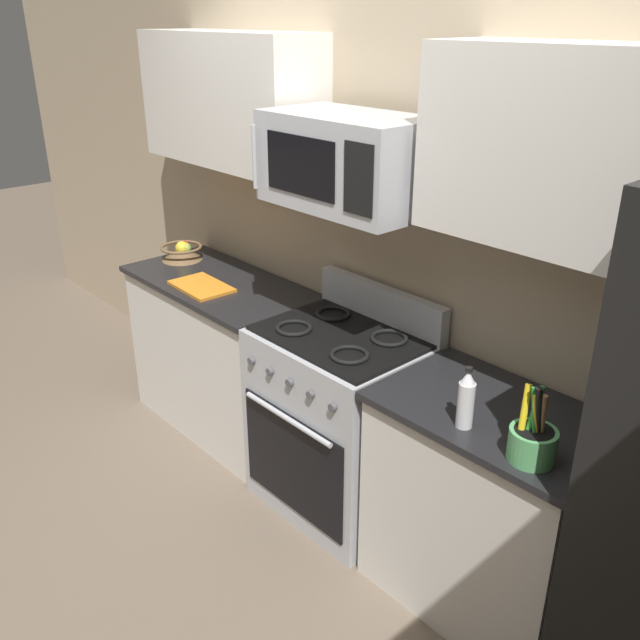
{
  "coord_description": "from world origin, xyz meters",
  "views": [
    {
      "loc": [
        2.02,
        -1.33,
        2.26
      ],
      "look_at": [
        -0.01,
        0.5,
        1.03
      ],
      "focal_mm": 38.59,
      "sensor_mm": 36.0,
      "label": 1
    }
  ],
  "objects": [
    {
      "name": "counter_left",
      "position": [
        -0.97,
        0.62,
        0.46
      ],
      "size": [
        1.17,
        0.59,
        0.91
      ],
      "color": "silver",
      "rests_on": "ground"
    },
    {
      "name": "upper_cabinets_left",
      "position": [
        -0.98,
        0.76,
        1.85
      ],
      "size": [
        1.16,
        0.34,
        0.64
      ],
      "color": "silver"
    },
    {
      "name": "counter_right",
      "position": [
        0.84,
        0.62,
        0.46
      ],
      "size": [
        0.9,
        0.59,
        0.91
      ],
      "color": "silver",
      "rests_on": "ground"
    },
    {
      "name": "cutting_board",
      "position": [
        -0.95,
        0.49,
        0.92
      ],
      "size": [
        0.36,
        0.24,
        0.02
      ],
      "primitive_type": "cube",
      "rotation": [
        0.0,
        0.0,
        -0.04
      ],
      "color": "orange",
      "rests_on": "counter_left"
    },
    {
      "name": "upper_cabinets_right",
      "position": [
        0.84,
        0.76,
        1.85
      ],
      "size": [
        0.89,
        0.34,
        0.64
      ],
      "color": "silver"
    },
    {
      "name": "ground_plane",
      "position": [
        0.0,
        0.0,
        0.0
      ],
      "size": [
        16.0,
        16.0,
        0.0
      ],
      "primitive_type": "plane",
      "color": "#6B5B4C"
    },
    {
      "name": "utensil_crock",
      "position": [
        1.09,
        0.44,
        0.98
      ],
      "size": [
        0.16,
        0.16,
        0.28
      ],
      "color": "#59AD66",
      "rests_on": "counter_right"
    },
    {
      "name": "fruit_basket",
      "position": [
        -1.42,
        0.66,
        0.96
      ],
      "size": [
        0.24,
        0.24,
        0.11
      ],
      "color": "brown",
      "rests_on": "counter_left"
    },
    {
      "name": "range_oven",
      "position": [
        -0.0,
        0.62,
        0.47
      ],
      "size": [
        0.76,
        0.63,
        1.09
      ],
      "color": "#B2B5BA",
      "rests_on": "ground"
    },
    {
      "name": "wall_back",
      "position": [
        0.0,
        0.98,
        1.3
      ],
      "size": [
        8.0,
        0.1,
        2.6
      ],
      "primitive_type": "cube",
      "color": "tan",
      "rests_on": "ground"
    },
    {
      "name": "bottle_vinegar",
      "position": [
        0.82,
        0.44,
        1.02
      ],
      "size": [
        0.06,
        0.06,
        0.24
      ],
      "color": "silver",
      "rests_on": "counter_right"
    },
    {
      "name": "microwave",
      "position": [
        -0.0,
        0.64,
        1.7
      ],
      "size": [
        0.73,
        0.44,
        0.38
      ],
      "color": "#B2B5BA"
    }
  ]
}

